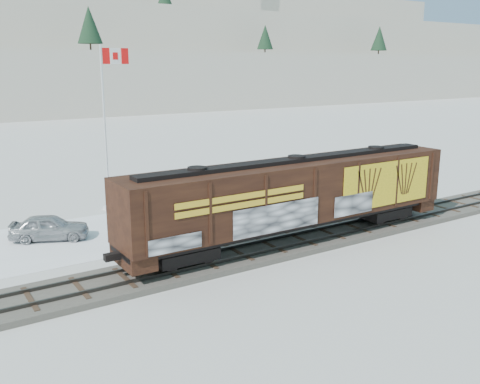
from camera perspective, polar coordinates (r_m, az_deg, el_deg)
ground at (r=27.05m, az=-0.14°, el=-7.04°), size 500.00×500.00×0.00m
rail_track at (r=27.00m, az=-0.14°, el=-6.75°), size 50.00×3.40×0.43m
parking_strip at (r=33.27m, az=-7.17°, el=-3.17°), size 40.00×8.00×0.03m
hopper_railcar at (r=28.22m, az=5.97°, el=-0.16°), size 19.46×3.06×4.34m
flagpole at (r=36.28m, az=-13.90°, el=4.22°), size 2.30×0.90×10.70m
car_silver at (r=31.31m, az=-19.67°, el=-3.55°), size 4.50×3.23×1.42m
car_white at (r=34.36m, az=-2.21°, el=-1.15°), size 5.04×3.11×1.57m
car_dark at (r=36.37m, az=0.78°, el=-0.49°), size 4.99×2.94×1.36m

